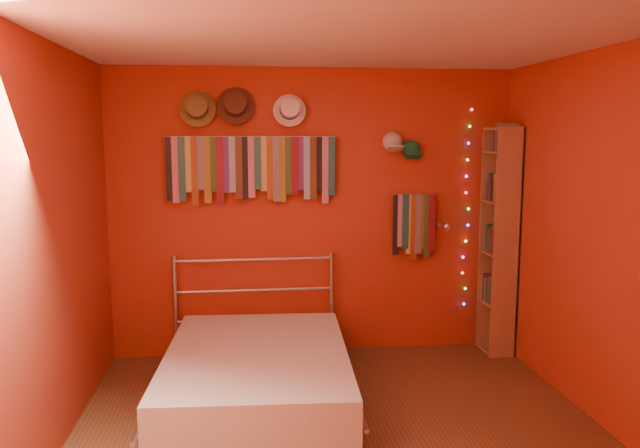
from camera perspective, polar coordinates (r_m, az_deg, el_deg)
name	(u,v)px	position (r m, az deg, el deg)	size (l,w,h in m)	color
ground	(344,445)	(4.16, 2.18, -19.51)	(3.50, 3.50, 0.00)	brown
back_wall	(313,213)	(5.46, -0.62, 1.00)	(3.50, 0.02, 2.50)	maroon
right_wall	(617,243)	(4.38, 25.55, -1.60)	(0.02, 3.50, 2.50)	maroon
left_wall	(40,256)	(3.88, -24.19, -2.68)	(0.02, 3.50, 2.50)	maroon
ceiling	(346,34)	(3.73, 2.40, 16.93)	(3.50, 3.50, 0.02)	white
tie_rack	(251,166)	(5.33, -6.31, 5.28)	(1.45, 0.03, 0.58)	#BBBBC0
small_tie_rack	(414,223)	(5.58, 8.61, 0.10)	(0.40, 0.03, 0.59)	#BBBBC0
fedora_olive	(197,108)	(5.31, -11.18, 10.39)	(0.30, 0.16, 0.30)	olive
fedora_brown	(236,105)	(5.29, -7.73, 10.75)	(0.31, 0.17, 0.31)	#4C2A1B
fedora_white	(290,109)	(5.31, -2.79, 10.43)	(0.28, 0.15, 0.27)	silver
cap_white	(393,142)	(5.48, 6.66, 7.45)	(0.18, 0.22, 0.18)	beige
cap_green	(411,150)	(5.53, 8.35, 6.71)	(0.17, 0.22, 0.17)	#166536
fairy_lights	(467,209)	(5.74, 13.26, 1.34)	(0.06, 0.02, 1.78)	#FF3333
reading_lamp	(446,226)	(5.51, 11.40, -0.19)	(0.06, 0.27, 0.08)	#BBBBC0
bookshelf	(503,240)	(5.71, 16.42, -1.38)	(0.25, 0.34, 2.00)	#9B6B46
bed	(257,374)	(4.66, -5.77, -13.52)	(1.48, 1.93, 0.92)	#BBBBC0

